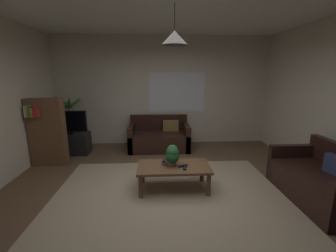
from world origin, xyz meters
The scene contains 18 objects.
floor centered at (0.00, 0.00, -0.01)m, with size 5.59×5.52×0.02m, color brown.
rug centered at (0.00, -0.20, 0.00)m, with size 3.63×3.04×0.01m, color tan.
wall_back centered at (0.00, 2.79, 1.42)m, with size 5.71×0.06×2.83m, color beige.
window_pane centered at (0.38, 2.76, 1.39)m, with size 1.47×0.01×1.03m, color white.
couch_under_window centered at (-0.11, 2.26, 0.27)m, with size 1.49×0.87×0.82m.
couch_right_side centered at (2.30, -0.26, 0.27)m, with size 0.87×1.52×0.82m.
coffee_table centered at (0.09, 0.18, 0.35)m, with size 1.17×0.63×0.41m.
book_on_table_0 centered at (-0.04, 0.25, 0.42)m, with size 0.11×0.09×0.02m, color #2D4C8C.
book_on_table_1 centered at (-0.03, 0.26, 0.44)m, with size 0.15×0.10×0.02m, color beige.
book_on_table_2 centered at (-0.04, 0.26, 0.46)m, with size 0.11×0.11×0.02m, color black.
remote_on_table_0 centered at (0.26, 0.07, 0.42)m, with size 0.05×0.16×0.02m, color black.
remote_on_table_1 centered at (0.23, 0.14, 0.42)m, with size 0.05×0.16×0.02m, color black.
potted_plant_on_table centered at (0.06, 0.19, 0.60)m, with size 0.22×0.23×0.35m.
tv_stand centered at (-2.25, 2.01, 0.25)m, with size 0.90×0.44×0.50m, color black.
tv centered at (-2.25, 1.99, 0.78)m, with size 0.87×0.16×0.54m.
potted_palm_corner centered at (-2.37, 2.50, 0.65)m, with size 0.81×0.85×1.42m.
bookshelf_corner centered at (-2.43, 1.36, 0.71)m, with size 0.70×0.31×1.40m.
pendant_lamp centered at (0.09, 0.18, 2.38)m, with size 0.38×0.38×0.56m.
Camera 1 is at (-0.20, -3.21, 1.88)m, focal length 23.91 mm.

